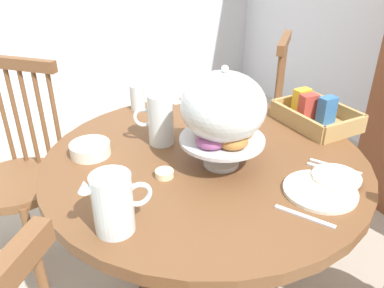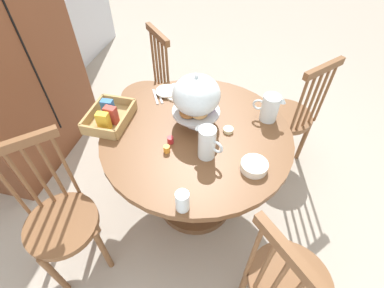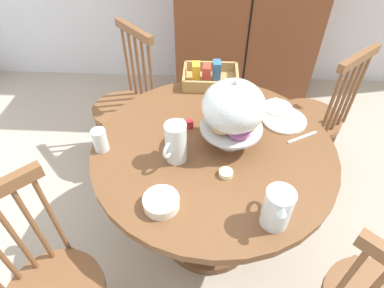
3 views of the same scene
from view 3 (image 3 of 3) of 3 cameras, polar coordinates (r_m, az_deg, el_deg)
The scene contains 18 objects.
ground_plane at distance 2.07m, azimuth 6.11°, elevation -15.31°, with size 10.00×10.00×0.00m, color #A89E8E.
dining_table at distance 1.65m, azimuth 3.49°, elevation -5.91°, with size 1.12×1.12×0.74m.
windsor_chair_facing_door at distance 2.21m, azimuth 20.66°, elevation 4.01°, with size 0.47×0.47×0.97m.
windsor_chair_far_side at distance 2.22m, azimuth -11.69°, elevation 6.38°, with size 0.47×0.47×0.97m.
pastry_stand_with_dome at distance 1.37m, azimuth 7.35°, elevation 6.20°, with size 0.28×0.28×0.34m.
orange_juice_pitcher at distance 1.19m, azimuth 14.88°, elevation -11.15°, with size 0.10×0.19×0.17m.
milk_pitcher at distance 1.36m, azimuth -2.88°, elevation 0.00°, with size 0.10×0.17×0.19m.
cereal_basket at distance 1.88m, azimuth 3.08°, elevation 11.94°, with size 0.32×0.24×0.12m.
china_plate_large at distance 1.67m, azimuth 16.08°, elevation 4.16°, with size 0.22×0.22×0.01m, color white.
china_plate_small at distance 1.73m, azimuth 15.04°, elevation 6.31°, with size 0.15×0.15×0.01m, color white.
cereal_bowl at distance 1.24m, azimuth -5.51°, elevation -10.28°, with size 0.14×0.14×0.04m, color white.
drinking_glass at distance 1.48m, azimuth -16.06°, elevation 0.66°, with size 0.06×0.06×0.11m, color silver.
butter_dish at distance 1.35m, azimuth 6.07°, elevation -5.20°, with size 0.06×0.06×0.02m, color beige.
jam_jar_strawberry at distance 1.56m, azimuth -0.39°, elevation 3.60°, with size 0.04×0.04×0.04m, color #B7282D.
jam_jar_apricot at distance 1.57m, azimuth -2.95°, elevation 3.68°, with size 0.04×0.04×0.04m, color orange.
table_knife at distance 1.76m, azimuth 13.31°, elevation 6.73°, with size 0.17×0.01×0.01m, color silver.
dinner_fork at distance 1.77m, azimuth 12.74°, elevation 7.27°, with size 0.17×0.01×0.01m, color silver.
soup_spoon at distance 1.60m, azimuth 19.06°, elevation 1.16°, with size 0.17×0.01×0.01m, color silver.
Camera 3 is at (-0.16, -1.07, 1.76)m, focal length 29.92 mm.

